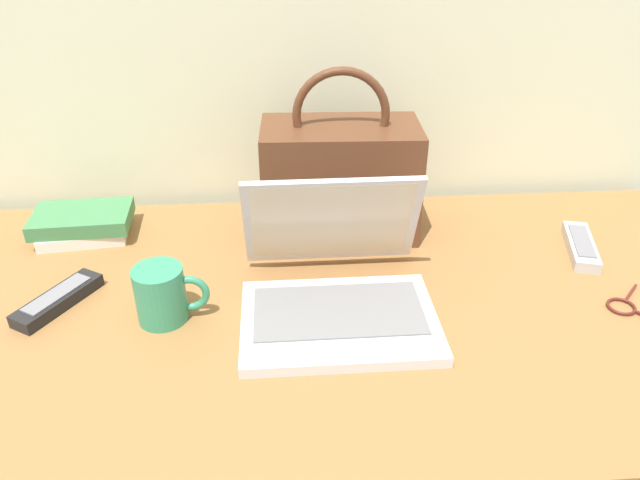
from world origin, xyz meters
TOP-DOWN VIEW (x-y plane):
  - desk at (0.00, 0.00)m, footprint 1.60×0.76m
  - laptop at (0.05, -0.02)m, footprint 0.31×0.30m
  - coffee_mug at (-0.23, -0.03)m, footprint 0.12×0.08m
  - remote_control_near at (-0.41, 0.02)m, footprint 0.12×0.16m
  - remote_control_far at (0.53, 0.13)m, footprint 0.09×0.17m
  - handbag at (0.08, 0.25)m, footprint 0.31×0.17m
  - book_stack at (-0.43, 0.26)m, footprint 0.19×0.14m

SIDE VIEW (x-z plane):
  - desk at x=0.00m, z-range 0.00..0.03m
  - remote_control_near at x=-0.41m, z-range 0.03..0.05m
  - remote_control_far at x=0.53m, z-range 0.03..0.05m
  - book_stack at x=-0.43m, z-range 0.03..0.08m
  - laptop at x=0.05m, z-range -0.03..0.18m
  - coffee_mug at x=-0.23m, z-range 0.03..0.12m
  - handbag at x=0.08m, z-range -0.02..0.31m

